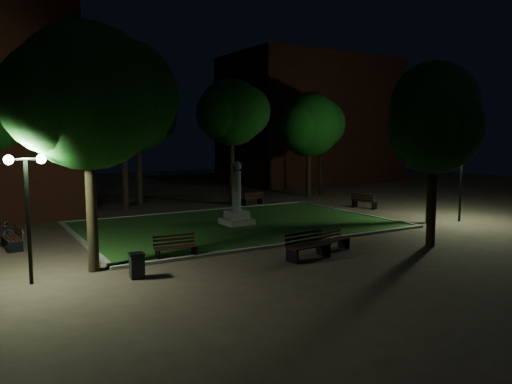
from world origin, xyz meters
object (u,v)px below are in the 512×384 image
at_px(bench_west_near, 176,248).
at_px(bench_left_side, 13,239).
at_px(trash_bin, 137,265).
at_px(bench_far_side, 252,199).
at_px(bench_near_left, 307,247).
at_px(monument, 237,207).
at_px(bench_right_side, 364,202).
at_px(bench_near_right, 332,240).

bearing_deg(bench_west_near, bench_left_side, 140.79).
bearing_deg(trash_bin, bench_far_side, 47.19).
distance_m(bench_west_near, trash_bin, 2.67).
distance_m(bench_near_left, bench_left_side, 11.83).
bearing_deg(bench_left_side, bench_near_left, 45.41).
relative_size(monument, bench_near_left, 1.71).
height_order(bench_near_left, bench_right_side, bench_near_left).
bearing_deg(bench_far_side, monument, 46.65).
distance_m(monument, trash_bin, 9.71).
distance_m(monument, bench_right_side, 9.81).
bearing_deg(bench_near_right, bench_right_side, 28.53).
bearing_deg(bench_far_side, trash_bin, 40.13).
relative_size(bench_west_near, bench_left_side, 0.98).
relative_size(bench_near_left, bench_near_right, 1.12).
relative_size(bench_west_near, bench_far_side, 1.05).
xyz_separation_m(bench_near_left, bench_right_side, (10.72, 8.53, -0.05)).
height_order(bench_west_near, bench_left_side, bench_left_side).
bearing_deg(bench_far_side, bench_near_right, 66.38).
xyz_separation_m(bench_right_side, trash_bin, (-16.91, -7.70, -0.01)).
height_order(bench_west_near, trash_bin, bench_west_near).
bearing_deg(bench_near_right, trash_bin, 165.65).
relative_size(bench_west_near, trash_bin, 2.01).
bearing_deg(bench_west_near, bench_far_side, 52.87).
bearing_deg(bench_near_right, bench_west_near, 148.62).
relative_size(bench_near_left, bench_right_side, 1.09).
bearing_deg(monument, bench_near_right, -84.38).
distance_m(bench_near_right, trash_bin, 7.86).
bearing_deg(trash_bin, bench_right_side, 24.49).
distance_m(bench_near_left, bench_right_side, 13.70).
xyz_separation_m(bench_left_side, bench_far_side, (14.70, 6.01, -0.03)).
distance_m(bench_right_side, trash_bin, 18.59).
bearing_deg(bench_far_side, bench_right_side, 129.96).
distance_m(bench_right_side, bench_far_side, 7.17).
bearing_deg(bench_right_side, bench_far_side, 31.89).
relative_size(bench_west_near, bench_right_side, 0.95).
height_order(bench_left_side, bench_right_side, bench_right_side).
height_order(bench_near_right, trash_bin, bench_near_right).
distance_m(bench_near_left, bench_near_right, 1.77).
distance_m(bench_west_near, bench_far_side, 14.52).
relative_size(bench_near_left, bench_left_side, 1.12).
height_order(monument, bench_near_left, monument).
bearing_deg(bench_left_side, bench_west_near, 40.43).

